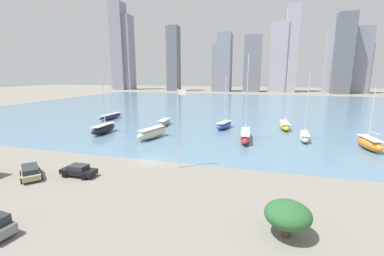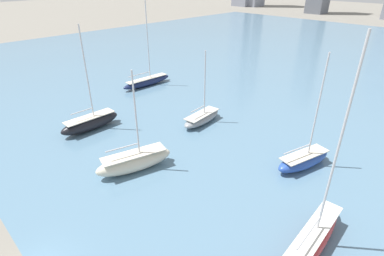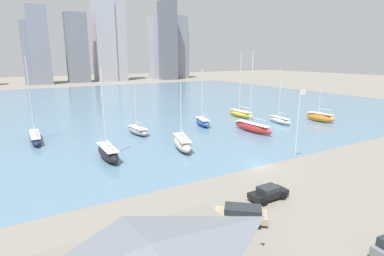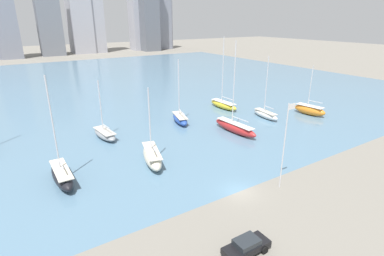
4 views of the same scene
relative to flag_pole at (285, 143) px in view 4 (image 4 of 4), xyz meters
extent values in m
plane|color=gray|center=(-5.11, 1.91, -6.03)|extent=(500.00, 500.00, 0.00)
cube|color=slate|center=(-5.11, 71.91, -6.02)|extent=(180.00, 140.00, 0.00)
cylinder|color=silver|center=(-0.06, 0.00, -0.48)|extent=(0.14, 0.14, 11.08)
cube|color=white|center=(0.56, 0.00, 4.56)|extent=(1.10, 0.03, 0.70)
cube|color=gray|center=(-20.01, 170.27, 15.75)|extent=(10.37, 13.72, 43.56)
cube|color=slate|center=(1.04, 171.10, 14.70)|extent=(12.45, 8.60, 41.45)
cube|color=#A8A8B2|center=(19.10, 176.93, 19.04)|extent=(12.07, 15.60, 50.13)
cube|color=#A8A8B2|center=(28.15, 176.82, 24.69)|extent=(8.49, 13.52, 61.43)
cube|color=#A8A8B2|center=(55.74, 175.07, 15.77)|extent=(8.54, 10.38, 43.60)
cube|color=slate|center=(60.28, 165.92, 20.20)|extent=(10.72, 9.72, 52.45)
cube|color=gray|center=(72.92, 174.63, 16.28)|extent=(12.40, 9.44, 44.61)
cube|color=#9E9EA8|center=(76.68, 176.16, 10.62)|extent=(7.09, 10.95, 33.29)
ellipsoid|color=#B72828|center=(7.80, 18.04, -5.08)|extent=(2.51, 10.71, 1.89)
cube|color=silver|center=(7.80, 18.04, -4.18)|extent=(2.06, 8.78, 0.10)
cube|color=#2D2D33|center=(7.80, 18.04, -5.60)|extent=(0.26, 1.92, 0.85)
cylinder|color=silver|center=(7.76, 18.83, 3.29)|extent=(0.18, 0.18, 14.85)
cylinder|color=silver|center=(7.87, 16.80, -3.03)|extent=(0.37, 4.07, 0.14)
ellipsoid|color=#284CA8|center=(1.99, 28.46, -5.20)|extent=(4.04, 7.71, 1.65)
cube|color=beige|center=(1.99, 28.46, -4.43)|extent=(3.31, 6.32, 0.10)
cube|color=#2D2D33|center=(1.99, 28.46, -5.65)|extent=(0.49, 1.33, 0.74)
cylinder|color=silver|center=(2.13, 29.00, 1.20)|extent=(0.18, 0.18, 11.15)
cylinder|color=silver|center=(1.62, 27.09, -3.28)|extent=(1.15, 3.85, 0.14)
ellipsoid|color=gray|center=(-13.65, 28.52, -5.30)|extent=(3.14, 7.58, 1.44)
cube|color=#BCB7AD|center=(-13.65, 28.52, -4.63)|extent=(2.57, 6.22, 0.10)
cube|color=#2D2D33|center=(-13.65, 28.52, -5.70)|extent=(0.29, 1.34, 0.65)
cylinder|color=silver|center=(-13.71, 29.07, -0.12)|extent=(0.18, 0.18, 8.93)
cylinder|color=silver|center=(-13.55, 27.56, -3.48)|extent=(0.46, 3.05, 0.14)
ellipsoid|color=orange|center=(29.15, 17.68, -4.98)|extent=(3.19, 7.50, 2.08)
cube|color=silver|center=(29.15, 17.68, -3.99)|extent=(2.62, 6.15, 0.10)
cube|color=#2D2D33|center=(29.15, 17.68, -5.55)|extent=(0.34, 1.32, 0.94)
cylinder|color=silver|center=(29.08, 18.22, 0.42)|extent=(0.18, 0.18, 8.71)
cylinder|color=silver|center=(29.30, 16.60, -2.84)|extent=(0.59, 3.25, 0.14)
ellipsoid|color=yellow|center=(16.07, 31.92, -5.19)|extent=(2.56, 8.84, 1.67)
cube|color=silver|center=(16.07, 31.92, -4.40)|extent=(2.10, 7.25, 0.10)
cube|color=#2D2D33|center=(16.07, 31.92, -5.65)|extent=(0.23, 1.58, 0.75)
cylinder|color=silver|center=(16.04, 32.58, 3.07)|extent=(0.18, 0.18, 14.85)
cylinder|color=silver|center=(16.13, 30.46, -3.25)|extent=(0.32, 4.24, 0.14)
ellipsoid|color=black|center=(-23.11, 16.13, -5.04)|extent=(2.27, 8.43, 1.96)
cube|color=beige|center=(-23.11, 16.13, -4.11)|extent=(1.86, 6.91, 0.10)
cube|color=#2D2D33|center=(-23.11, 16.13, -5.58)|extent=(0.17, 1.52, 0.88)
cylinder|color=silver|center=(-23.12, 16.76, 1.96)|extent=(0.18, 0.18, 12.05)
cylinder|color=silver|center=(-23.11, 15.22, -2.96)|extent=(0.16, 3.09, 0.14)
ellipsoid|color=beige|center=(-10.84, 14.79, -4.96)|extent=(4.50, 8.80, 2.11)
cube|color=beige|center=(-10.84, 14.79, -3.96)|extent=(3.69, 7.22, 0.10)
cube|color=#2D2D33|center=(-10.84, 14.79, -5.55)|extent=(0.56, 1.52, 0.95)
cylinder|color=silver|center=(-10.67, 15.40, 0.67)|extent=(0.18, 0.18, 9.15)
cylinder|color=silver|center=(-11.14, 13.68, -2.81)|extent=(1.09, 3.48, 0.14)
ellipsoid|color=white|center=(19.14, 21.24, -5.28)|extent=(2.51, 7.42, 1.49)
cube|color=beige|center=(19.14, 21.24, -4.58)|extent=(2.06, 6.08, 0.10)
cube|color=#2D2D33|center=(19.14, 21.24, -5.69)|extent=(0.29, 1.32, 0.67)
cylinder|color=silver|center=(19.19, 21.78, 1.25)|extent=(0.18, 0.18, 11.56)
cylinder|color=silver|center=(19.06, 20.36, -3.43)|extent=(0.42, 2.86, 0.14)
cube|color=black|center=(-11.50, -6.30, -5.37)|extent=(4.55, 1.87, 0.60)
cube|color=#23282D|center=(-11.50, -6.30, -4.79)|extent=(2.28, 1.63, 0.55)
cylinder|color=black|center=(-10.08, -5.39, -5.67)|extent=(0.72, 0.26, 0.71)
cylinder|color=black|center=(-10.10, -7.25, -5.67)|extent=(0.72, 0.26, 0.71)
cylinder|color=black|center=(-12.89, -5.36, -5.67)|extent=(0.72, 0.26, 0.71)
camera|label=1|loc=(11.00, -32.36, 6.83)|focal=24.00mm
camera|label=2|loc=(12.88, -0.09, 13.44)|focal=28.00mm
camera|label=3|loc=(-34.17, -28.27, 9.29)|focal=28.00mm
camera|label=4|loc=(-27.45, -22.00, 14.19)|focal=28.00mm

